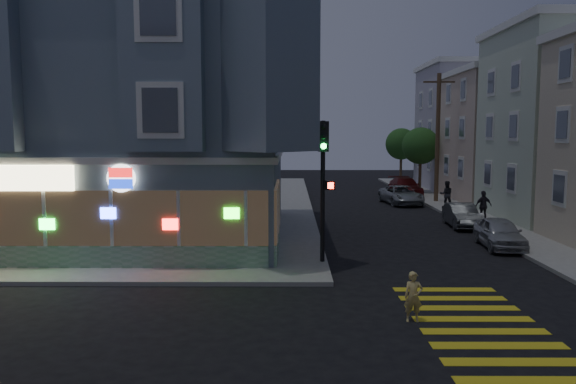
{
  "coord_description": "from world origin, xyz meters",
  "views": [
    {
      "loc": [
        1.59,
        -15.87,
        4.99
      ],
      "look_at": [
        1.5,
        5.74,
        2.71
      ],
      "focal_mm": 35.0,
      "sensor_mm": 36.0,
      "label": 1
    }
  ],
  "objects_px": {
    "utility_pole": "(438,136)",
    "traffic_signal": "(324,167)",
    "pedestrian_b": "(483,206)",
    "parked_car_c": "(405,187)",
    "running_child": "(413,297)",
    "pedestrian_a": "(446,194)",
    "parked_car_d": "(401,195)",
    "parked_car_b": "(462,215)",
    "street_tree_near": "(421,146)",
    "parked_car_a": "(500,233)",
    "street_tree_far": "(401,144)",
    "fire_hydrant": "(481,220)"
  },
  "relations": [
    {
      "from": "running_child",
      "to": "pedestrian_a",
      "type": "bearing_deg",
      "value": 74.14
    },
    {
      "from": "parked_car_b",
      "to": "traffic_signal",
      "type": "bearing_deg",
      "value": -128.64
    },
    {
      "from": "parked_car_a",
      "to": "parked_car_d",
      "type": "relative_size",
      "value": 0.83
    },
    {
      "from": "parked_car_b",
      "to": "traffic_signal",
      "type": "distance_m",
      "value": 12.22
    },
    {
      "from": "parked_car_a",
      "to": "fire_hydrant",
      "type": "height_order",
      "value": "parked_car_a"
    },
    {
      "from": "parked_car_c",
      "to": "traffic_signal",
      "type": "height_order",
      "value": "traffic_signal"
    },
    {
      "from": "running_child",
      "to": "pedestrian_b",
      "type": "relative_size",
      "value": 0.8
    },
    {
      "from": "utility_pole",
      "to": "parked_car_a",
      "type": "distance_m",
      "value": 16.35
    },
    {
      "from": "parked_car_d",
      "to": "parked_car_a",
      "type": "bearing_deg",
      "value": -92.78
    },
    {
      "from": "running_child",
      "to": "parked_car_b",
      "type": "distance_m",
      "value": 16.15
    },
    {
      "from": "parked_car_b",
      "to": "parked_car_d",
      "type": "bearing_deg",
      "value": 100.99
    },
    {
      "from": "street_tree_far",
      "to": "pedestrian_a",
      "type": "xyz_separation_m",
      "value": [
        -0.43,
        -17.49,
        -2.92
      ]
    },
    {
      "from": "utility_pole",
      "to": "parked_car_a",
      "type": "relative_size",
      "value": 2.32
    },
    {
      "from": "utility_pole",
      "to": "pedestrian_b",
      "type": "distance_m",
      "value": 9.94
    },
    {
      "from": "traffic_signal",
      "to": "street_tree_far",
      "type": "bearing_deg",
      "value": 63.34
    },
    {
      "from": "pedestrian_a",
      "to": "street_tree_far",
      "type": "bearing_deg",
      "value": -84.82
    },
    {
      "from": "parked_car_c",
      "to": "pedestrian_b",
      "type": "bearing_deg",
      "value": -85.18
    },
    {
      "from": "parked_car_b",
      "to": "running_child",
      "type": "bearing_deg",
      "value": -108.06
    },
    {
      "from": "pedestrian_b",
      "to": "parked_car_b",
      "type": "relative_size",
      "value": 0.44
    },
    {
      "from": "pedestrian_b",
      "to": "parked_car_a",
      "type": "height_order",
      "value": "pedestrian_b"
    },
    {
      "from": "parked_car_a",
      "to": "pedestrian_b",
      "type": "bearing_deg",
      "value": 81.21
    },
    {
      "from": "running_child",
      "to": "utility_pole",
      "type": "bearing_deg",
      "value": 75.94
    },
    {
      "from": "pedestrian_b",
      "to": "parked_car_c",
      "type": "relative_size",
      "value": 0.33
    },
    {
      "from": "pedestrian_a",
      "to": "fire_hydrant",
      "type": "xyz_separation_m",
      "value": [
        -0.47,
        -8.18,
        -0.44
      ]
    },
    {
      "from": "street_tree_near",
      "to": "pedestrian_a",
      "type": "xyz_separation_m",
      "value": [
        -0.43,
        -9.49,
        -2.92
      ]
    },
    {
      "from": "street_tree_near",
      "to": "utility_pole",
      "type": "bearing_deg",
      "value": -91.91
    },
    {
      "from": "parked_car_a",
      "to": "parked_car_c",
      "type": "distance_m",
      "value": 20.29
    },
    {
      "from": "pedestrian_b",
      "to": "traffic_signal",
      "type": "xyz_separation_m",
      "value": [
        -9.41,
        -9.95,
        2.74
      ]
    },
    {
      "from": "pedestrian_b",
      "to": "traffic_signal",
      "type": "height_order",
      "value": "traffic_signal"
    },
    {
      "from": "utility_pole",
      "to": "street_tree_near",
      "type": "bearing_deg",
      "value": 88.09
    },
    {
      "from": "pedestrian_a",
      "to": "parked_car_a",
      "type": "xyz_separation_m",
      "value": [
        -1.07,
        -12.27,
        -0.36
      ]
    },
    {
      "from": "parked_car_d",
      "to": "traffic_signal",
      "type": "bearing_deg",
      "value": -117.34
    },
    {
      "from": "utility_pole",
      "to": "street_tree_near",
      "type": "height_order",
      "value": "utility_pole"
    },
    {
      "from": "parked_car_a",
      "to": "utility_pole",
      "type": "bearing_deg",
      "value": 89.63
    },
    {
      "from": "utility_pole",
      "to": "fire_hydrant",
      "type": "xyz_separation_m",
      "value": [
        -0.7,
        -11.67,
        -4.22
      ]
    },
    {
      "from": "street_tree_far",
      "to": "parked_car_d",
      "type": "xyz_separation_m",
      "value": [
        -2.83,
        -14.67,
        -3.28
      ]
    },
    {
      "from": "parked_car_d",
      "to": "parked_car_c",
      "type": "bearing_deg",
      "value": 67.9
    },
    {
      "from": "parked_car_b",
      "to": "pedestrian_b",
      "type": "bearing_deg",
      "value": 39.82
    },
    {
      "from": "street_tree_far",
      "to": "parked_car_b",
      "type": "height_order",
      "value": "street_tree_far"
    },
    {
      "from": "street_tree_near",
      "to": "parked_car_d",
      "type": "xyz_separation_m",
      "value": [
        -2.83,
        -6.67,
        -3.28
      ]
    },
    {
      "from": "utility_pole",
      "to": "running_child",
      "type": "xyz_separation_m",
      "value": [
        -7.15,
        -25.38,
        -4.13
      ]
    },
    {
      "from": "utility_pole",
      "to": "fire_hydrant",
      "type": "relative_size",
      "value": 11.2
    },
    {
      "from": "utility_pole",
      "to": "fire_hydrant",
      "type": "bearing_deg",
      "value": -93.43
    },
    {
      "from": "parked_car_b",
      "to": "parked_car_d",
      "type": "relative_size",
      "value": 0.81
    },
    {
      "from": "pedestrian_b",
      "to": "parked_car_c",
      "type": "xyz_separation_m",
      "value": [
        -1.54,
        13.71,
        -0.26
      ]
    },
    {
      "from": "running_child",
      "to": "parked_car_b",
      "type": "height_order",
      "value": "running_child"
    },
    {
      "from": "traffic_signal",
      "to": "fire_hydrant",
      "type": "distance_m",
      "value": 11.73
    },
    {
      "from": "parked_car_a",
      "to": "running_child",
      "type": "bearing_deg",
      "value": -116.97
    },
    {
      "from": "utility_pole",
      "to": "traffic_signal",
      "type": "relative_size",
      "value": 1.7
    },
    {
      "from": "street_tree_near",
      "to": "parked_car_d",
      "type": "relative_size",
      "value": 1.13
    }
  ]
}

